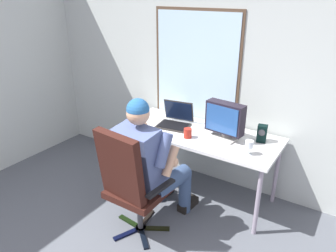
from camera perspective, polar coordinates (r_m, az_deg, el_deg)
The scene contains 9 objects.
wall_rear at distance 3.34m, azimuth 12.05°, elevation 9.92°, with size 4.98×0.08×2.62m.
desk at distance 3.28m, azimuth 5.31°, elevation -1.99°, with size 1.62×0.69×0.71m.
office_chair at distance 2.73m, azimuth -6.84°, elevation -9.63°, with size 0.58×0.55×1.04m.
person_seated at distance 2.85m, azimuth -3.23°, elevation -6.15°, with size 0.55×0.81×1.26m.
crt_monitor at distance 3.08m, azimuth 10.02°, elevation 1.18°, with size 0.38×0.24×0.36m.
laptop at distance 3.40m, azimuth 1.38°, elevation 1.29°, with size 0.37×0.35×0.24m.
wine_glass at distance 2.87m, azimuth 14.18°, elevation -3.30°, with size 0.07×0.07×0.13m.
desk_speaker at distance 3.14m, azimuth 16.30°, elevation -1.28°, with size 0.10×0.09×0.17m.
coffee_mug at distance 3.11m, azimuth 3.51°, elevation -1.26°, with size 0.08×0.08×0.09m.
Camera 1 is at (1.14, -0.35, 2.05)m, focal length 34.41 mm.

